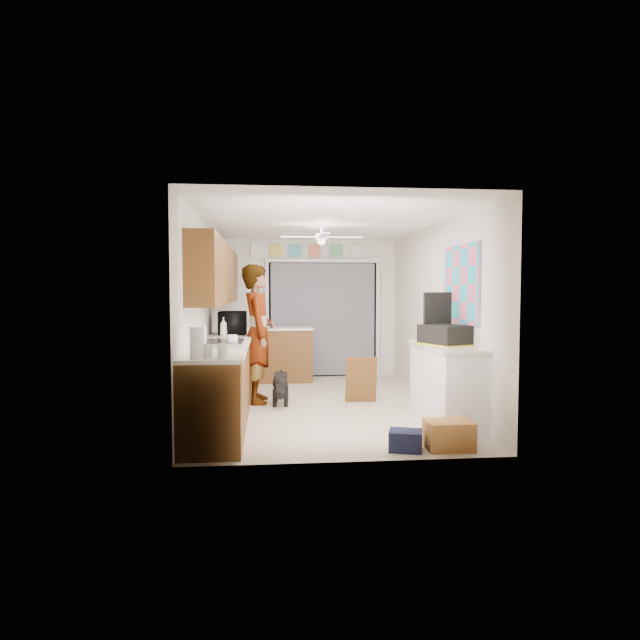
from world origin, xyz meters
name	(u,v)px	position (x,y,z in m)	size (l,w,h in m)	color
floor	(323,404)	(0.00, 0.00, 0.00)	(5.00, 5.00, 0.00)	#C1B59B
ceiling	(323,223)	(0.00, 0.00, 2.50)	(5.00, 5.00, 0.00)	white
wall_back	(309,308)	(0.00, 2.50, 1.25)	(3.20, 3.20, 0.00)	silver
wall_front	(351,326)	(0.00, -2.50, 1.25)	(3.20, 3.20, 0.00)	silver
wall_left	(204,315)	(-1.60, 0.00, 1.25)	(5.00, 5.00, 0.00)	silver
wall_right	(436,314)	(1.60, 0.00, 1.25)	(5.00, 5.00, 0.00)	silver
left_base_cabinets	(228,374)	(-1.30, 0.00, 0.45)	(0.60, 4.80, 0.90)	brown
left_countertop	(228,339)	(-1.29, 0.00, 0.92)	(0.62, 4.80, 0.04)	white
upper_cabinets	(217,274)	(-1.44, 0.20, 1.80)	(0.32, 4.00, 0.80)	brown
sink_basin	(221,344)	(-1.29, -1.00, 0.95)	(0.50, 0.76, 0.06)	silver
faucet	(205,336)	(-1.48, -1.00, 1.05)	(0.03, 0.03, 0.22)	silver
peninsula_base	(283,355)	(-0.50, 2.00, 0.45)	(1.00, 0.60, 0.90)	brown
peninsula_top	(283,328)	(-0.50, 2.00, 0.92)	(1.04, 0.64, 0.04)	white
back_opening_recess	(323,319)	(0.25, 2.47, 1.05)	(2.00, 0.06, 2.10)	black
curtain_panel	(323,319)	(0.25, 2.43, 1.05)	(1.90, 0.03, 2.05)	gray
door_trim_left	(267,320)	(-0.77, 2.44, 1.05)	(0.06, 0.04, 2.10)	white
door_trim_right	(378,319)	(1.27, 2.44, 1.05)	(0.06, 0.04, 2.10)	white
door_trim_head	(323,261)	(0.25, 2.44, 2.12)	(2.10, 0.04, 0.06)	white
header_frame_0	(276,251)	(-0.60, 2.47, 2.30)	(0.22, 0.02, 0.22)	gold
header_frame_1	(295,251)	(-0.25, 2.47, 2.30)	(0.22, 0.02, 0.22)	#47ADBE
header_frame_2	(315,251)	(0.10, 2.47, 2.30)	(0.22, 0.02, 0.22)	#DA7552
header_frame_3	(336,251)	(0.50, 2.47, 2.30)	(0.22, 0.02, 0.22)	#64B074
header_frame_4	(358,251)	(0.90, 2.47, 2.30)	(0.22, 0.02, 0.22)	silver
route66_sign	(257,250)	(-0.95, 2.47, 2.30)	(0.22, 0.02, 0.26)	silver
right_counter_base	(447,386)	(1.35, -1.20, 0.45)	(0.50, 1.40, 0.90)	white
right_counter_top	(446,346)	(1.34, -1.20, 0.92)	(0.54, 1.44, 0.04)	white
abstract_painting	(461,284)	(1.58, -1.00, 1.65)	(0.03, 1.15, 0.95)	#E65480
ceiling_fan	(321,237)	(0.00, 0.20, 2.32)	(1.14, 1.14, 0.24)	white
microwave	(233,323)	(-1.26, 0.59, 1.11)	(0.60, 0.40, 0.33)	black
soap_bottle	(224,327)	(-1.37, 0.27, 1.07)	(0.10, 0.10, 0.27)	silver
cup	(232,339)	(-1.18, -0.78, 0.99)	(0.13, 0.13, 0.10)	white
jar_a	(223,351)	(-1.17, -2.25, 1.01)	(0.10, 0.10, 0.14)	silver
jar_b	(208,351)	(-1.31, -2.24, 1.01)	(0.09, 0.09, 0.13)	silver
paper_towel_roll	(197,343)	(-1.40, -2.25, 1.09)	(0.14, 0.14, 0.30)	white
suitcase	(445,335)	(1.32, -1.21, 1.06)	(0.41, 0.54, 0.23)	black
suitcase_rim	(445,344)	(1.32, -1.21, 0.95)	(0.44, 0.58, 0.02)	yellow
suitcase_lid	(438,313)	(1.32, -0.92, 1.31)	(0.42, 0.03, 0.50)	black
cardboard_box	(449,435)	(1.04, -2.20, 0.14)	(0.46, 0.34, 0.29)	#C9863F
navy_crate	(406,440)	(0.60, -2.20, 0.10)	(0.32, 0.27, 0.20)	black
cabinet_door_panel	(361,379)	(0.55, 0.07, 0.33)	(0.44, 0.03, 0.66)	brown
man	(258,334)	(-0.89, 0.24, 0.97)	(0.71, 0.47, 1.94)	white
dog	(281,387)	(-0.58, 0.06, 0.24)	(0.26, 0.61, 0.48)	black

